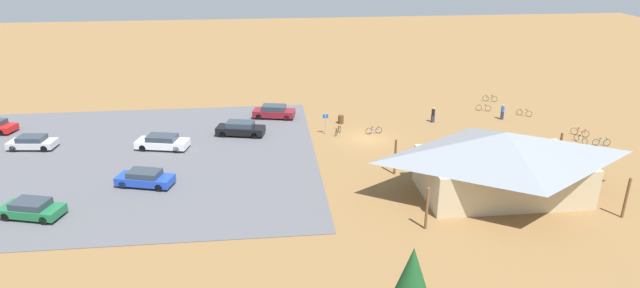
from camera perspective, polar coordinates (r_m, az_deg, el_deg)
ground at (r=52.92m, az=5.01°, el=0.53°), size 160.00×160.00×0.00m
parking_lot_asphalt at (r=52.04m, az=-24.06°, el=-1.72°), size 41.69×29.12×0.05m
bike_pavilion at (r=42.96m, az=18.90°, el=-1.56°), size 14.83×9.42×5.12m
trash_bin at (r=56.96m, az=2.23°, el=2.63°), size 0.60×0.60×0.90m
lot_sign at (r=53.53m, az=0.58°, el=2.47°), size 0.56×0.08×2.20m
bicycle_teal_lone_west at (r=57.51m, az=27.73°, el=0.16°), size 1.69×0.48×0.79m
bicycle_white_front_row at (r=57.48m, az=25.95°, el=0.45°), size 0.55×1.66×0.74m
bicycle_red_mid_cluster at (r=59.36m, az=25.89°, el=1.13°), size 1.20×1.38×0.82m
bicycle_orange_edge_south at (r=63.46m, az=20.88°, el=3.11°), size 1.37×1.04×0.77m
bicycle_black_trailside at (r=53.87m, az=1.92°, el=1.41°), size 0.83×1.57×0.79m
bicycle_green_near_porch at (r=67.61m, az=17.60°, el=4.63°), size 1.58×0.75×0.82m
bicycle_silver_yard_center at (r=63.78m, az=16.96°, el=3.69°), size 1.59×0.71×0.76m
bicycle_blue_edge_north at (r=54.25m, az=5.74°, el=1.44°), size 1.71×0.48×0.78m
car_black_back_corner at (r=53.93m, az=-8.44°, el=1.64°), size 5.00×2.81×1.42m
car_green_second_row at (r=43.42m, az=-28.31°, el=-6.07°), size 4.69×3.00×1.29m
car_white_by_curb at (r=52.09m, az=-16.39°, el=0.20°), size 5.05×2.84×1.35m
car_blue_aisle_side at (r=44.99m, az=-18.10°, el=-3.48°), size 4.76×2.90×1.31m
car_maroon_end_stall at (r=58.63m, az=-4.92°, el=3.44°), size 4.74×2.70×1.43m
car_silver_near_entry at (r=56.77m, az=-28.25°, el=0.16°), size 4.40×2.25×1.27m
visitor_at_bikes at (r=58.38m, az=11.93°, el=3.09°), size 0.37×0.36×1.68m
visitor_crossing_yard at (r=61.31m, az=18.82°, el=3.29°), size 0.38×0.36×1.71m
visitor_near_lot at (r=52.44m, az=25.45°, el=-0.73°), size 0.40×0.38×1.73m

